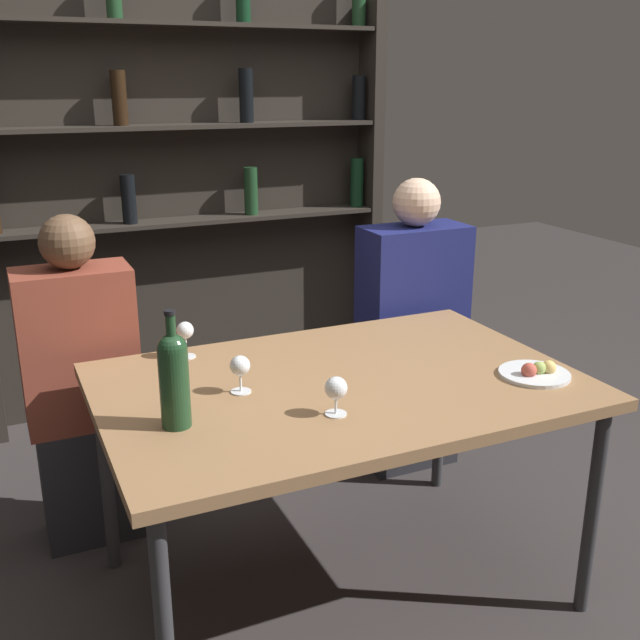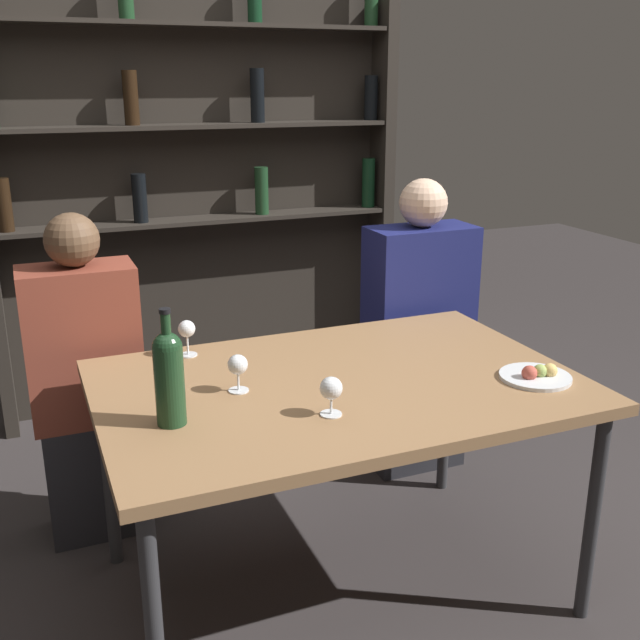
% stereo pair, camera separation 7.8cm
% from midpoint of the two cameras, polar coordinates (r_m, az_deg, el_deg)
% --- Properties ---
extents(ground_plane, '(10.00, 10.00, 0.00)m').
position_cam_midpoint_polar(ground_plane, '(2.64, 2.15, -19.58)').
color(ground_plane, '#332D2D').
extents(dining_table, '(1.43, 0.96, 0.74)m').
position_cam_midpoint_polar(dining_table, '(2.29, 2.35, -5.91)').
color(dining_table, olive).
rests_on(dining_table, ground_plane).
extents(wine_rack_wall, '(2.01, 0.21, 2.11)m').
position_cam_midpoint_polar(wine_rack_wall, '(3.75, -8.64, 9.70)').
color(wine_rack_wall, '#28231E').
rests_on(wine_rack_wall, ground_plane).
extents(wine_bottle, '(0.08, 0.08, 0.32)m').
position_cam_midpoint_polar(wine_bottle, '(1.97, -10.33, -4.07)').
color(wine_bottle, '#19381E').
rests_on(wine_bottle, dining_table).
extents(wine_glass_0, '(0.06, 0.06, 0.11)m').
position_cam_midpoint_polar(wine_glass_0, '(2.17, -5.27, -3.55)').
color(wine_glass_0, silver).
rests_on(wine_glass_0, dining_table).
extents(wine_glass_1, '(0.06, 0.06, 0.12)m').
position_cam_midpoint_polar(wine_glass_1, '(2.47, -9.23, -0.83)').
color(wine_glass_1, silver).
rests_on(wine_glass_1, dining_table).
extents(wine_glass_2, '(0.06, 0.06, 0.11)m').
position_cam_midpoint_polar(wine_glass_2, '(2.02, 1.96, -5.34)').
color(wine_glass_2, silver).
rests_on(wine_glass_2, dining_table).
extents(food_plate_0, '(0.22, 0.22, 0.05)m').
position_cam_midpoint_polar(food_plate_0, '(2.38, 17.08, -4.05)').
color(food_plate_0, silver).
rests_on(food_plate_0, dining_table).
extents(seated_person_left, '(0.38, 0.22, 1.19)m').
position_cam_midpoint_polar(seated_person_left, '(2.77, -16.53, -5.18)').
color(seated_person_left, '#26262B').
rests_on(seated_person_left, ground_plane).
extents(seated_person_right, '(0.43, 0.22, 1.24)m').
position_cam_midpoint_polar(seated_person_right, '(3.15, 8.15, -1.35)').
color(seated_person_right, '#26262B').
rests_on(seated_person_right, ground_plane).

